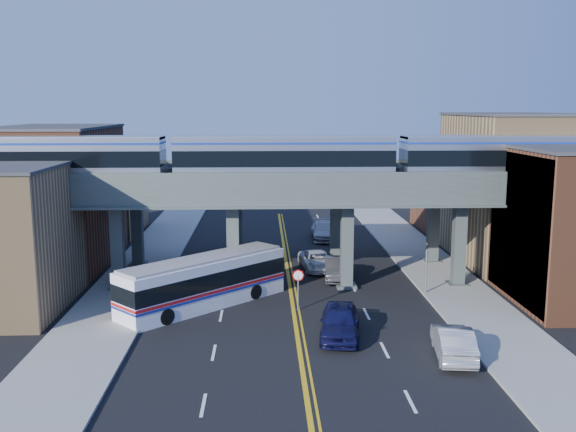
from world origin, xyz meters
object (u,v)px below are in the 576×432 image
Objects in this scene: stop_sign at (298,283)px; car_lane_d at (324,231)px; traffic_signal at (427,262)px; transit_train at (284,158)px; car_lane_b at (336,269)px; car_lane_c at (317,261)px; transit_bus at (204,282)px; car_parked_curb at (453,341)px; car_lane_a at (340,321)px.

car_lane_d is at bearing 80.36° from stop_sign.
traffic_signal reaches higher than car_lane_d.
transit_train is 8.00× the size of car_lane_d.
car_lane_b reaches higher than car_lane_c.
transit_bus is 12.25m from car_lane_c.
traffic_signal reaches higher than car_lane_b.
car_parked_curb is (3.80, -29.98, -0.01)m from car_lane_d.
traffic_signal is (9.62, -2.00, -6.93)m from transit_train.
transit_bus is at bearing -141.44° from car_lane_b.
car_lane_d is (3.72, 21.92, -0.92)m from stop_sign.
car_lane_a is 15.15m from car_lane_c.
traffic_signal is at bearing -73.83° from car_lane_d.
transit_train is 10.35m from car_lane_c.
car_lane_d is (1.66, 11.74, 0.13)m from car_lane_c.
car_lane_c is (-1.19, 2.94, -0.09)m from car_lane_b.
transit_train reaches higher than car_lane_b.
transit_bus is at bearing -26.13° from car_parked_curb.
car_lane_b is at bearing -75.04° from car_lane_c.
transit_train is 9.21× the size of car_parked_curb.
car_lane_b is at bearing 29.42° from transit_train.
car_lane_c is at bearing 5.13° from transit_bus.
transit_train is at bearing -103.84° from car_lane_d.
traffic_signal is 0.71× the size of car_lane_d.
car_lane_d is at bearing 94.30° from car_lane_a.
transit_bus is at bearing -114.03° from car_lane_d.
traffic_signal is at bearing -11.75° from transit_train.
car_lane_d is at bearing 75.30° from transit_train.
car_lane_d reaches higher than car_parked_curb.
car_lane_c is (8.05, 9.19, -0.87)m from transit_bus.
traffic_signal is 15.04m from transit_bus.
stop_sign is (0.72, -5.00, -7.47)m from transit_train.
car_parked_curb is at bearing -69.89° from car_lane_b.
car_lane_b is (3.25, 7.24, -0.96)m from stop_sign.
transit_train is at bearing -6.43° from transit_bus.
car_lane_a is at bearing -97.11° from car_lane_c.
car_parked_curb is at bearing -97.12° from traffic_signal.
car_lane_b is at bearing -9.61° from transit_bus.
car_lane_b is 0.97× the size of car_parked_curb.
car_lane_b is 3.18m from car_lane_c.
transit_bus is at bearing 170.58° from stop_sign.
traffic_signal is 0.82× the size of car_parked_curb.
stop_sign is at bearing -39.28° from car_parked_curb.
transit_train is 9.50× the size of car_lane_b.
transit_train is at bearing -146.06° from car_lane_b.
transit_bus is (-5.99, 0.99, -0.18)m from stop_sign.
car_parked_curb is (-1.38, -11.06, -1.47)m from traffic_signal.
car_lane_b is at bearing -90.97° from car_lane_d.
traffic_signal is 10.05m from car_lane_c.
transit_bus is 2.08× the size of car_parked_curb.
car_lane_a is 1.06× the size of car_parked_curb.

